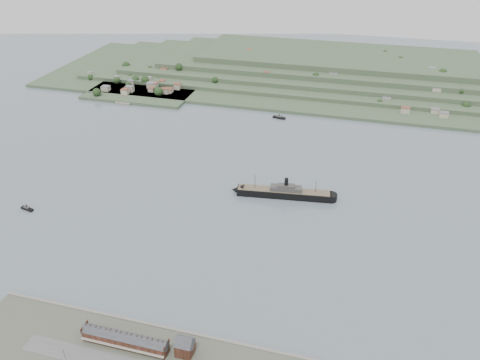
% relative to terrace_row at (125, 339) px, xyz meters
% --- Properties ---
extents(ground, '(1400.00, 1400.00, 0.00)m').
position_rel_terrace_row_xyz_m(ground, '(10.00, 168.02, -6.84)').
color(ground, slate).
rests_on(ground, ground).
extents(terrace_row, '(55.60, 9.80, 11.07)m').
position_rel_terrace_row_xyz_m(terrace_row, '(0.00, 0.00, 0.00)').
color(terrace_row, '#3F2316').
rests_on(terrace_row, ground).
extents(gabled_building, '(10.40, 10.18, 14.09)m').
position_rel_terrace_row_xyz_m(gabled_building, '(37.50, 4.02, 1.34)').
color(gabled_building, '#3F2316').
rests_on(gabled_building, ground).
extents(far_peninsula, '(760.00, 309.00, 30.00)m').
position_rel_terrace_row_xyz_m(far_peninsula, '(37.91, 561.12, 5.04)').
color(far_peninsula, '#3A4F34').
rests_on(far_peninsula, ground).
extents(steamship, '(98.96, 22.60, 23.76)m').
position_rel_terrace_row_xyz_m(steamship, '(59.37, 196.53, -2.45)').
color(steamship, black).
rests_on(steamship, ground).
extents(tugboat, '(13.35, 6.20, 5.81)m').
position_rel_terrace_row_xyz_m(tugboat, '(-156.43, 114.52, -5.42)').
color(tugboat, black).
rests_on(tugboat, ground).
extents(ferry_west, '(19.46, 7.21, 7.13)m').
position_rel_terrace_row_xyz_m(ferry_west, '(-259.42, 393.02, -5.12)').
color(ferry_west, black).
rests_on(ferry_west, ground).
extents(ferry_east, '(17.23, 7.66, 6.25)m').
position_rel_terrace_row_xyz_m(ferry_east, '(21.58, 380.22, -5.34)').
color(ferry_east, black).
rests_on(ferry_east, ground).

